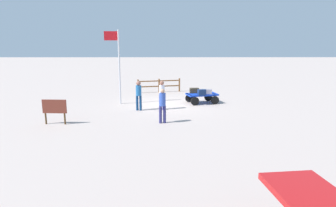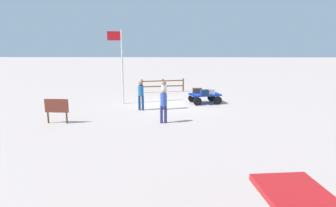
# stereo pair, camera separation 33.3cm
# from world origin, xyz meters

# --- Properties ---
(ground_plane) EXTENTS (120.00, 120.00, 0.00)m
(ground_plane) POSITION_xyz_m (0.00, 0.00, 0.00)
(ground_plane) COLOR #B9A59C
(luggage_cart) EXTENTS (2.13, 1.63, 0.63)m
(luggage_cart) POSITION_xyz_m (-2.31, -0.39, 0.45)
(luggage_cart) COLOR #1238C1
(luggage_cart) RESTS_ON ground
(suitcase_olive) EXTENTS (0.55, 0.42, 0.36)m
(suitcase_olive) POSITION_xyz_m (-2.25, 0.18, 0.81)
(suitcase_olive) COLOR navy
(suitcase_olive) RESTS_ON luggage_cart
(suitcase_maroon) EXTENTS (0.48, 0.36, 0.30)m
(suitcase_maroon) POSITION_xyz_m (-2.73, -0.27, 0.78)
(suitcase_maroon) COLOR gray
(suitcase_maroon) RESTS_ON luggage_cart
(suitcase_navy) EXTENTS (0.60, 0.41, 0.31)m
(suitcase_navy) POSITION_xyz_m (-1.86, -0.67, 0.78)
(suitcase_navy) COLOR #352C1E
(suitcase_navy) RESTS_ON luggage_cart
(worker_lead) EXTENTS (0.36, 0.36, 1.69)m
(worker_lead) POSITION_xyz_m (0.15, 4.31, 0.96)
(worker_lead) COLOR navy
(worker_lead) RESTS_ON ground
(worker_trailing) EXTENTS (0.39, 0.39, 1.69)m
(worker_trailing) POSITION_xyz_m (0.22, 1.41, 0.98)
(worker_trailing) COLOR navy
(worker_trailing) RESTS_ON ground
(worker_supervisor) EXTENTS (0.37, 0.37, 1.71)m
(worker_supervisor) POSITION_xyz_m (1.55, 1.62, 1.00)
(worker_supervisor) COLOR navy
(worker_supervisor) RESTS_ON ground
(flagpole) EXTENTS (0.91, 0.22, 4.63)m
(flagpole) POSITION_xyz_m (3.00, -0.22, 2.75)
(flagpole) COLOR silver
(flagpole) RESTS_ON ground
(signboard) EXTENTS (1.17, 0.13, 1.20)m
(signboard) POSITION_xyz_m (5.30, 4.48, 0.79)
(signboard) COLOR #4C3319
(signboard) RESTS_ON ground
(wooden_fence) EXTENTS (3.36, 0.87, 1.06)m
(wooden_fence) POSITION_xyz_m (0.53, -4.63, 0.61)
(wooden_fence) COLOR brown
(wooden_fence) RESTS_ON ground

